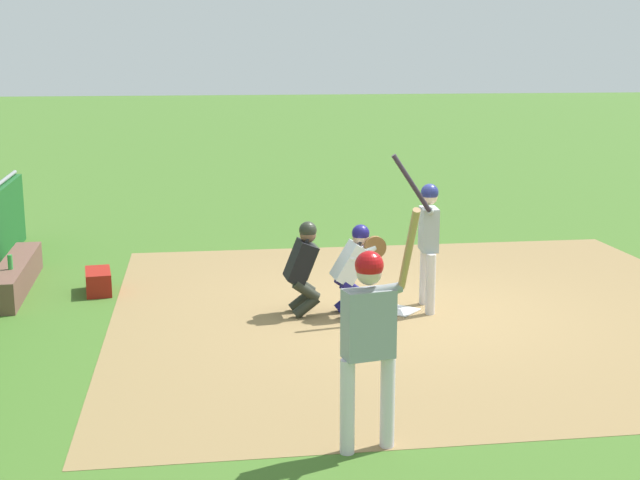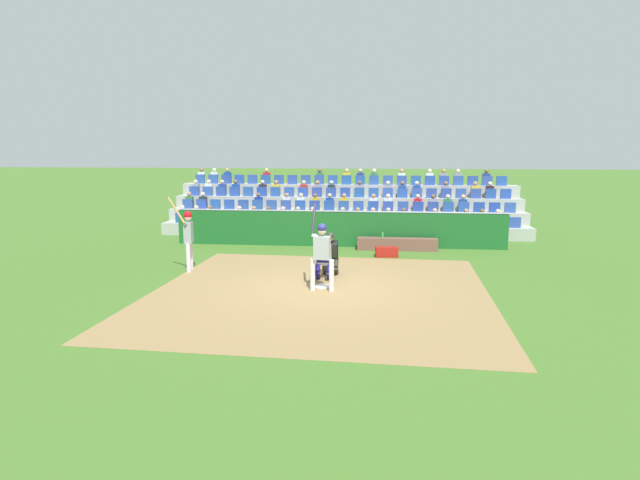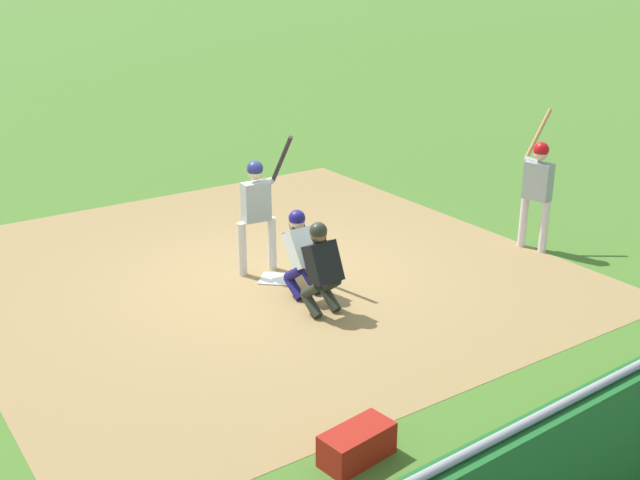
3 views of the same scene
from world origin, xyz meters
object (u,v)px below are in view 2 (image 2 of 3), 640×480
(catcher_crouching, at_px, (323,256))
(water_bottle_on_bench, at_px, (383,235))
(batter_at_plate, at_px, (322,249))
(home_plate_umpire, at_px, (330,251))
(equipment_duffel_bag, at_px, (387,252))
(dugout_bench, at_px, (397,244))
(home_plate_marker, at_px, (322,286))
(on_deck_batter, at_px, (188,234))

(catcher_crouching, relative_size, water_bottle_on_bench, 5.95)
(batter_at_plate, height_order, home_plate_umpire, batter_at_plate)
(equipment_duffel_bag, bearing_deg, home_plate_umpire, 54.30)
(dugout_bench, bearing_deg, batter_at_plate, 69.73)
(catcher_crouching, distance_m, home_plate_umpire, 0.68)
(catcher_crouching, distance_m, equipment_duffel_bag, 3.96)
(home_plate_umpire, bearing_deg, catcher_crouching, 77.56)
(home_plate_marker, bearing_deg, equipment_duffel_bag, -113.15)
(on_deck_batter, bearing_deg, dugout_bench, -147.94)
(batter_at_plate, relative_size, catcher_crouching, 1.75)
(water_bottle_on_bench, height_order, equipment_duffel_bag, water_bottle_on_bench)
(batter_at_plate, height_order, on_deck_batter, on_deck_batter)
(catcher_crouching, distance_m, dugout_bench, 5.23)
(equipment_duffel_bag, relative_size, on_deck_batter, 0.33)
(home_plate_marker, height_order, catcher_crouching, catcher_crouching)
(equipment_duffel_bag, distance_m, on_deck_batter, 6.56)
(catcher_crouching, bearing_deg, home_plate_marker, 93.26)
(water_bottle_on_bench, xyz_separation_m, equipment_duffel_bag, (-0.14, 1.20, -0.38))
(home_plate_umpire, bearing_deg, home_plate_marker, 85.19)
(batter_at_plate, distance_m, home_plate_umpire, 1.75)
(home_plate_marker, bearing_deg, water_bottle_on_bench, -106.99)
(dugout_bench, height_order, equipment_duffel_bag, dugout_bench)
(batter_at_plate, bearing_deg, home_plate_umpire, -92.60)
(water_bottle_on_bench, distance_m, on_deck_batter, 6.99)
(water_bottle_on_bench, height_order, on_deck_batter, on_deck_batter)
(batter_at_plate, relative_size, equipment_duffel_bag, 2.96)
(equipment_duffel_bag, bearing_deg, batter_at_plate, 63.76)
(home_plate_umpire, bearing_deg, batter_at_plate, 87.40)
(equipment_duffel_bag, xyz_separation_m, on_deck_batter, (5.90, 2.71, 0.96))
(home_plate_umpire, relative_size, equipment_duffel_bag, 1.75)
(batter_at_plate, bearing_deg, water_bottle_on_bench, -105.57)
(water_bottle_on_bench, bearing_deg, dugout_bench, -177.15)
(home_plate_umpire, bearing_deg, dugout_bench, -116.83)
(home_plate_umpire, bearing_deg, water_bottle_on_bench, -110.69)
(catcher_crouching, height_order, water_bottle_on_bench, catcher_crouching)
(dugout_bench, xyz_separation_m, equipment_duffel_bag, (0.39, 1.23, -0.05))
(home_plate_umpire, bearing_deg, equipment_duffel_bag, -120.42)
(on_deck_batter, bearing_deg, home_plate_marker, 161.01)
(home_plate_umpire, xyz_separation_m, water_bottle_on_bench, (-1.52, -4.02, -0.16))
(batter_at_plate, xyz_separation_m, water_bottle_on_bench, (-1.60, -5.73, -0.54))
(dugout_bench, height_order, water_bottle_on_bench, water_bottle_on_bench)
(home_plate_marker, relative_size, dugout_bench, 0.15)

